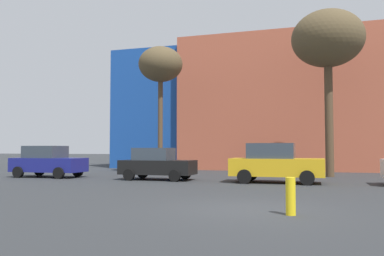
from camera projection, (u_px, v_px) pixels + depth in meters
The scene contains 8 objects.
ground_plane at pixel (248, 209), 10.79m from camera, with size 200.00×200.00×0.00m, color #2D3033.
building_backdrop at pixel (324, 107), 34.44m from camera, with size 34.51×13.42×12.41m.
parked_car_0 at pixel (48, 162), 22.90m from camera, with size 4.12×2.02×1.79m.
parked_car_1 at pixel (157, 164), 20.92m from camera, with size 3.85×1.89×1.67m.
parked_car_2 at pixel (275, 163), 19.13m from camera, with size 4.35×2.13×1.89m.
bare_tree_0 at pixel (161, 66), 26.92m from camera, with size 2.96×2.96×8.48m.
bare_tree_1 at pixel (328, 41), 23.53m from camera, with size 4.18×4.18×9.77m.
bollard_yellow_0 at pixel (291, 196), 9.79m from camera, with size 0.24×0.24×0.92m, color yellow.
Camera 1 is at (1.76, -10.85, 1.62)m, focal length 37.51 mm.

